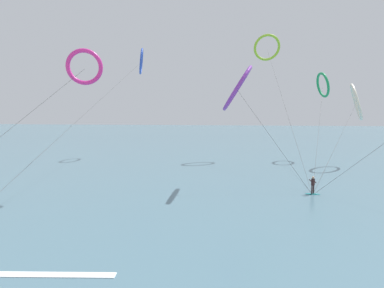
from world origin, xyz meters
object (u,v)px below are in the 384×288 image
Objects in this scene: kite_emerald at (323,85)px; kite_violet at (237,88)px; kite_lime at (267,48)px; kite_cobalt at (141,61)px; surfer_teal at (313,186)px; kite_magenta at (84,67)px; kite_ivory at (356,102)px.

kite_emerald is 2.24× the size of kite_violet.
kite_lime reaches higher than kite_cobalt.
kite_cobalt is at bearing -93.53° from surfer_teal.
kite_magenta reaches higher than kite_violet.
kite_cobalt is (-21.84, -0.76, -1.86)m from kite_lime.
kite_cobalt is at bearing 80.79° from kite_emerald.
surfer_teal is 31.66m from kite_lime.
kite_violet is (-13.63, -23.07, -2.16)m from kite_emerald.
kite_magenta is 1.20× the size of kite_violet.
kite_violet is at bearing 21.72° from kite_cobalt.
kite_lime is at bearing 74.63° from kite_ivory.
kite_ivory is 23.34m from kite_violet.
kite_ivory is at bearing 132.33° from kite_violet.
kite_violet is (-4.48, -23.36, -8.55)m from kite_lime.
kite_violet reaches higher than surfer_teal.
surfer_teal is at bearing 85.32° from kite_lime.
kite_violet is at bearing 148.94° from kite_ivory.
kite_cobalt is at bearing -8.52° from kite_lime.
kite_magenta is at bearing -38.96° from surfer_teal.
kite_cobalt reaches higher than kite_ivory.
kite_cobalt is (-3.73, 28.42, 5.06)m from kite_magenta.
surfer_teal is 0.14× the size of kite_violet.
kite_cobalt is at bearing -144.29° from kite_violet.
kite_emerald is at bearing -154.54° from kite_magenta.
kite_emerald reaches higher than kite_violet.
kite_ivory is 37.61m from kite_magenta.
surfer_teal is 0.11× the size of kite_magenta.
kite_magenta is 29.11m from kite_cobalt.
surfer_teal is 12.04m from kite_violet.
kite_cobalt is 29.28m from kite_violet.
kite_cobalt reaches higher than kite_violet.
kite_ivory is at bearing -165.63° from kite_emerald.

